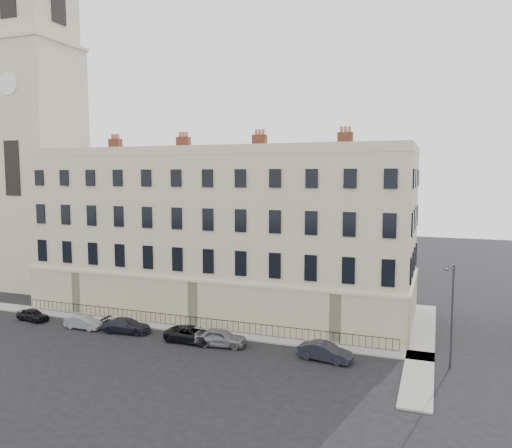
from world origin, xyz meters
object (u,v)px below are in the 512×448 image
object	(u,v)px
car_d	(192,334)
car_c	(127,326)
car_f	(325,352)
car_b	(84,322)
car_a	(33,315)
streetlamp	(451,312)
car_e	(221,337)

from	to	relation	value
car_d	car_c	bearing A→B (deg)	89.97
car_c	car_f	distance (m)	17.11
car_b	car_c	world-z (taller)	car_c
car_b	car_d	size ratio (longest dim) A/B	0.77
car_a	streetlamp	size ratio (longest dim) A/B	0.45
car_e	car_f	xyz separation A→B (m)	(8.27, -0.19, -0.05)
car_b	car_f	size ratio (longest dim) A/B	0.87
car_b	car_f	bearing A→B (deg)	-90.17
car_d	car_f	size ratio (longest dim) A/B	1.14
car_e	car_f	size ratio (longest dim) A/B	1.04
car_b	car_d	world-z (taller)	car_d
car_d	streetlamp	distance (m)	19.53
car_c	car_e	distance (m)	8.84
car_c	car_d	xyz separation A→B (m)	(6.27, -0.22, 0.02)
streetlamp	car_f	bearing A→B (deg)	167.04
streetlamp	car_c	bearing A→B (deg)	159.55
car_c	car_d	world-z (taller)	car_d
car_a	car_c	bearing A→B (deg)	-82.90
car_a	car_e	size ratio (longest dim) A/B	0.80
car_b	car_c	distance (m)	4.14
car_d	car_e	size ratio (longest dim) A/B	1.10
car_f	car_c	bearing A→B (deg)	97.55
car_b	car_d	distance (m)	10.39
car_c	car_d	size ratio (longest dim) A/B	0.93
streetlamp	car_d	bearing A→B (deg)	160.85
car_a	car_e	xyz separation A→B (m)	(18.91, -0.28, 0.14)
car_e	car_c	bearing A→B (deg)	80.77
car_e	streetlamp	size ratio (longest dim) A/B	0.56
streetlamp	car_a	bearing A→B (deg)	159.05
car_a	car_c	distance (m)	10.08
car_f	streetlamp	bearing A→B (deg)	-71.26
car_c	car_e	xyz separation A→B (m)	(8.83, -0.32, 0.09)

